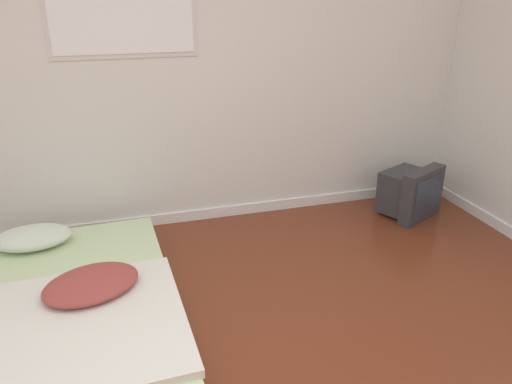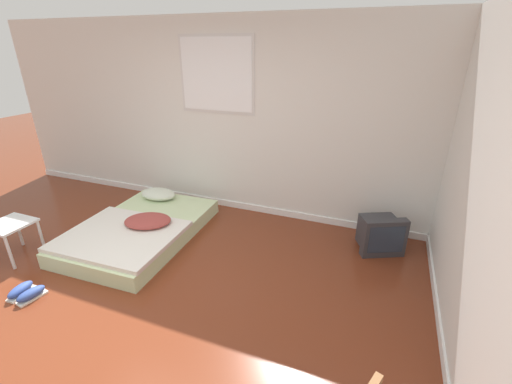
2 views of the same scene
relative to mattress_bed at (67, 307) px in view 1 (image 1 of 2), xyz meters
The scene contains 3 objects.
wall_back 1.86m from the mattress_bed, 60.10° to the left, with size 7.71×0.08×2.60m.
mattress_bed is the anchor object (origin of this frame).
crt_tv 2.92m from the mattress_bed, 15.55° to the left, with size 0.57×0.54×0.45m.
Camera 1 is at (-0.34, -1.48, 1.90)m, focal length 35.00 mm.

